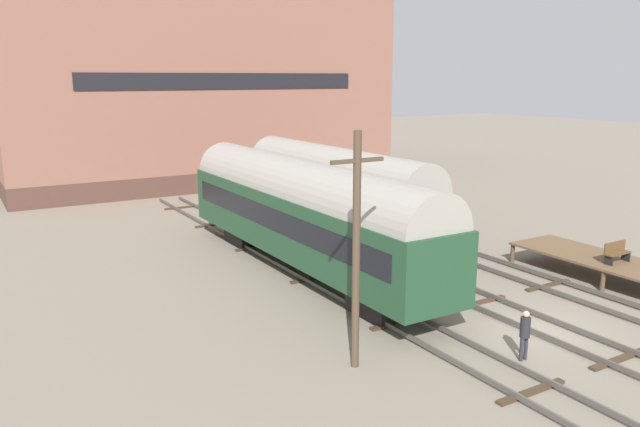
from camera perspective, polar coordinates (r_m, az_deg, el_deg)
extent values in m
plane|color=slate|center=(24.00, 19.57, -9.92)|extent=(200.00, 200.00, 0.00)
cube|color=#4C4742|center=(20.72, 11.00, -12.49)|extent=(0.08, 60.00, 0.16)
cube|color=#4C4742|center=(21.64, 13.89, -11.53)|extent=(0.08, 60.00, 0.16)
cube|color=#3D2D1E|center=(19.41, 18.75, -15.18)|extent=(2.60, 0.24, 0.10)
cube|color=#3D2D1E|center=(23.29, 7.34, -9.84)|extent=(2.60, 0.24, 0.10)
cube|color=#3D2D1E|center=(27.94, -0.32, -5.92)|extent=(2.60, 0.24, 0.10)
cube|color=#3D2D1E|center=(33.02, -5.65, -3.09)|extent=(2.60, 0.24, 0.10)
cube|color=#3D2D1E|center=(38.37, -9.50, -1.01)|extent=(2.60, 0.24, 0.10)
cube|color=#3D2D1E|center=(43.89, -12.40, 0.55)|extent=(2.60, 0.24, 0.10)
cube|color=#4C4742|center=(23.42, 18.46, -9.93)|extent=(0.08, 60.00, 0.16)
cube|color=#4C4742|center=(24.47, 20.69, -9.13)|extent=(0.08, 60.00, 0.16)
cube|color=#3D2D1E|center=(22.39, 25.60, -11.95)|extent=(2.60, 0.24, 0.10)
cube|color=#3D2D1E|center=(25.83, 14.43, -7.87)|extent=(2.60, 0.24, 0.10)
cube|color=#3D2D1E|center=(30.08, 6.29, -4.65)|extent=(2.60, 0.24, 0.10)
cube|color=#3D2D1E|center=(34.86, 0.33, -2.20)|extent=(2.60, 0.24, 0.10)
cube|color=#3D2D1E|center=(39.96, -4.15, -0.34)|extent=(2.60, 0.24, 0.10)
cube|color=#3D2D1E|center=(45.28, -7.59, 1.09)|extent=(2.60, 0.24, 0.10)
cube|color=#4C4742|center=(26.45, 24.21, -7.82)|extent=(0.08, 60.00, 0.16)
cube|color=#4C4742|center=(27.59, 25.94, -7.16)|extent=(0.08, 60.00, 0.16)
cube|color=#3D2D1E|center=(28.71, 20.12, -6.19)|extent=(2.60, 0.24, 0.10)
cube|color=#3D2D1E|center=(32.59, 11.94, -3.51)|extent=(2.60, 0.24, 0.10)
cube|color=#3D2D1E|center=(37.04, 5.64, -1.38)|extent=(2.60, 0.24, 0.10)
cube|color=#3D2D1E|center=(41.88, 0.76, 0.28)|extent=(2.60, 0.24, 0.10)
cube|color=#3D2D1E|center=(46.99, -3.09, 1.59)|extent=(2.60, 0.24, 0.10)
cube|color=black|center=(34.05, -6.61, -1.85)|extent=(1.80, 2.40, 1.00)
cube|color=black|center=(23.96, 5.69, -8.00)|extent=(1.80, 2.40, 1.00)
cube|color=#1E4228|center=(28.32, -1.58, -0.80)|extent=(3.09, 18.73, 2.73)
cube|color=black|center=(28.25, -1.59, -0.15)|extent=(3.13, 17.23, 0.98)
cylinder|color=gray|center=(28.04, -1.60, 1.92)|extent=(2.93, 18.35, 2.93)
cube|color=black|center=(38.00, -2.69, -0.29)|extent=(1.80, 2.40, 1.00)
cube|color=black|center=(29.87, 6.45, -3.88)|extent=(1.80, 2.40, 1.00)
cube|color=#4C3823|center=(33.39, 1.34, 1.29)|extent=(2.97, 15.33, 2.80)
cube|color=black|center=(33.33, 1.35, 1.85)|extent=(3.01, 14.10, 1.01)
cylinder|color=gray|center=(33.15, 1.35, 3.66)|extent=(2.83, 15.02, 2.83)
cube|color=brown|center=(29.81, 26.01, -4.25)|extent=(2.99, 10.10, 0.10)
cylinder|color=brown|center=(31.72, 17.19, -3.51)|extent=(0.20, 0.20, 0.88)
cylinder|color=brown|center=(33.72, 20.26, -2.79)|extent=(0.20, 0.20, 0.88)
cylinder|color=brown|center=(28.86, 24.44, -5.65)|extent=(0.20, 0.20, 0.88)
cube|color=brown|center=(29.70, 25.57, -3.30)|extent=(1.40, 0.40, 0.06)
cube|color=brown|center=(29.73, 25.35, -2.76)|extent=(1.40, 0.06, 0.45)
cube|color=black|center=(29.28, 24.88, -3.92)|extent=(0.06, 0.40, 0.40)
cube|color=black|center=(30.25, 26.16, -3.55)|extent=(0.06, 0.40, 0.40)
cylinder|color=#282833|center=(21.15, 17.93, -11.72)|extent=(0.12, 0.12, 0.79)
cylinder|color=#282833|center=(21.29, 18.30, -11.58)|extent=(0.12, 0.12, 0.79)
cylinder|color=#232328|center=(20.95, 18.25, -9.84)|extent=(0.32, 0.32, 0.66)
sphere|color=tan|center=(20.79, 18.33, -8.73)|extent=(0.21, 0.21, 0.21)
cylinder|color=#473828|center=(18.71, 3.33, -3.63)|extent=(0.24, 0.24, 7.32)
cube|color=#473828|center=(18.15, 3.44, 4.84)|extent=(1.80, 0.12, 0.12)
cube|color=#4F342A|center=(55.38, -10.67, 3.80)|extent=(31.84, 11.84, 1.55)
cube|color=brown|center=(54.80, -11.00, 11.84)|extent=(31.84, 11.84, 13.95)
cube|color=black|center=(49.24, -8.54, 11.89)|extent=(22.29, 0.10, 1.20)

